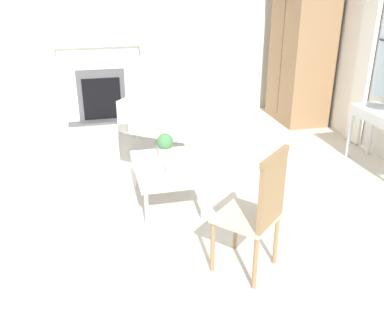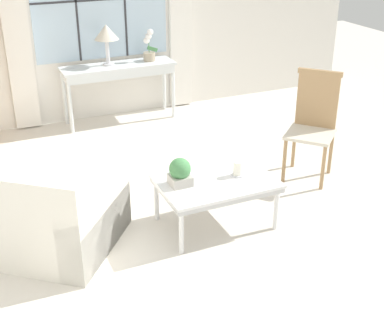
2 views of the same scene
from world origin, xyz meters
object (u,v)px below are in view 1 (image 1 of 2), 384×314
pillar_candle (169,168)px  armchair_upholstered (165,136)px  coffee_table (167,169)px  fireplace (100,77)px  potted_plant_small (165,144)px  armoire (301,50)px  side_chair_wooden (259,207)px

pillar_candle → armchair_upholstered: bearing=171.7°
coffee_table → pillar_candle: pillar_candle is taller
fireplace → potted_plant_small: size_ratio=9.29×
fireplace → armchair_upholstered: size_ratio=1.68×
armoire → armchair_upholstered: bearing=-67.4°
side_chair_wooden → armoire: bearing=149.6°
armoire → pillar_candle: (2.51, -2.62, -0.67)m
fireplace → side_chair_wooden: bearing=13.2°
armchair_upholstered → potted_plant_small: armchair_upholstered is taller
coffee_table → armchair_upholstered: bearing=170.8°
armoire → potted_plant_small: armoire is taller
armoire → pillar_candle: bearing=-46.2°
coffee_table → pillar_candle: size_ratio=6.83×
potted_plant_small → pillar_candle: size_ratio=1.65×
fireplace → coffee_table: bearing=10.0°
armoire → coffee_table: bearing=-48.5°
potted_plant_small → pillar_candle: bearing=-5.8°
fireplace → pillar_candle: 3.26m
side_chair_wooden → fireplace: bearing=-166.8°
side_chair_wooden → armchair_upholstered: bearing=-174.0°
potted_plant_small → armoire: bearing=128.0°
fireplace → armchair_upholstered: bearing=23.6°
pillar_candle → fireplace: bearing=-170.7°
potted_plant_small → coffee_table: bearing=-8.0°
armchair_upholstered → side_chair_wooden: bearing=6.0°
fireplace → side_chair_wooden: fireplace is taller
armoire → potted_plant_small: size_ratio=9.87×
coffee_table → potted_plant_small: bearing=172.0°
coffee_table → pillar_candle: bearing=-2.3°
armoire → potted_plant_small: (2.01, -2.57, -0.61)m
fireplace → armoire: bearing=77.5°
side_chair_wooden → potted_plant_small: bearing=-164.7°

